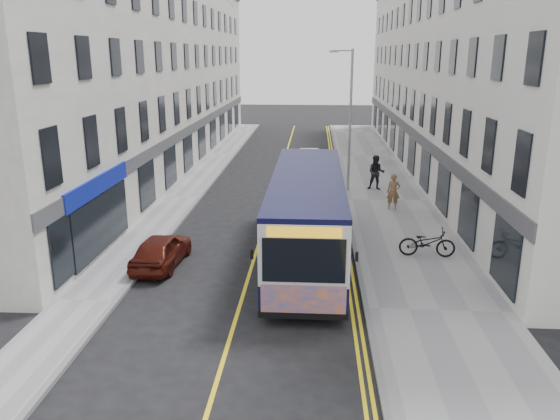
# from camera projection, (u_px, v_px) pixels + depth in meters

# --- Properties ---
(ground) EXTENTS (140.00, 140.00, 0.00)m
(ground) POSITION_uv_depth(u_px,v_px,m) (244.00, 292.00, 18.42)
(ground) COLOR black
(ground) RESTS_ON ground
(pavement_east) EXTENTS (4.50, 64.00, 0.12)m
(pavement_east) POSITION_uv_depth(u_px,v_px,m) (387.00, 201.00, 29.53)
(pavement_east) COLOR #939496
(pavement_east) RESTS_ON ground
(pavement_west) EXTENTS (2.00, 64.00, 0.12)m
(pavement_west) POSITION_uv_depth(u_px,v_px,m) (182.00, 197.00, 30.22)
(pavement_west) COLOR #939496
(pavement_west) RESTS_ON ground
(kerb_east) EXTENTS (0.18, 64.00, 0.13)m
(kerb_east) POSITION_uv_depth(u_px,v_px,m) (345.00, 200.00, 29.67)
(kerb_east) COLOR slate
(kerb_east) RESTS_ON ground
(kerb_west) EXTENTS (0.18, 64.00, 0.13)m
(kerb_west) POSITION_uv_depth(u_px,v_px,m) (200.00, 198.00, 30.16)
(kerb_west) COLOR slate
(kerb_west) RESTS_ON ground
(road_centre_line) EXTENTS (0.12, 64.00, 0.01)m
(road_centre_line) POSITION_uv_depth(u_px,v_px,m) (272.00, 200.00, 29.93)
(road_centre_line) COLOR yellow
(road_centre_line) RESTS_ON ground
(road_dbl_yellow_inner) EXTENTS (0.10, 64.00, 0.01)m
(road_dbl_yellow_inner) POSITION_uv_depth(u_px,v_px,m) (337.00, 201.00, 29.71)
(road_dbl_yellow_inner) COLOR yellow
(road_dbl_yellow_inner) RESTS_ON ground
(road_dbl_yellow_outer) EXTENTS (0.10, 64.00, 0.01)m
(road_dbl_yellow_outer) POSITION_uv_depth(u_px,v_px,m) (340.00, 201.00, 29.70)
(road_dbl_yellow_outer) COLOR yellow
(road_dbl_yellow_outer) RESTS_ON ground
(terrace_east) EXTENTS (6.00, 46.00, 13.00)m
(terrace_east) POSITION_uv_depth(u_px,v_px,m) (455.00, 73.00, 36.06)
(terrace_east) COLOR silver
(terrace_east) RESTS_ON ground
(terrace_west) EXTENTS (6.00, 46.00, 13.00)m
(terrace_west) POSITION_uv_depth(u_px,v_px,m) (151.00, 72.00, 37.32)
(terrace_west) COLOR silver
(terrace_west) RESTS_ON ground
(streetlamp) EXTENTS (1.32, 0.18, 8.00)m
(streetlamp) POSITION_uv_depth(u_px,v_px,m) (349.00, 116.00, 30.38)
(streetlamp) COLOR #9B9EA3
(streetlamp) RESTS_ON ground
(city_bus) EXTENTS (2.70, 11.56, 3.36)m
(city_bus) POSITION_uv_depth(u_px,v_px,m) (307.00, 213.00, 20.93)
(city_bus) COLOR black
(city_bus) RESTS_ON ground
(bicycle) EXTENTS (2.19, 0.89, 1.12)m
(bicycle) POSITION_uv_depth(u_px,v_px,m) (427.00, 243.00, 21.15)
(bicycle) COLOR black
(bicycle) RESTS_ON pavement_east
(pedestrian_near) EXTENTS (0.70, 0.49, 1.82)m
(pedestrian_near) POSITION_uv_depth(u_px,v_px,m) (393.00, 192.00, 27.51)
(pedestrian_near) COLOR brown
(pedestrian_near) RESTS_ON pavement_east
(pedestrian_far) EXTENTS (1.07, 0.89, 2.01)m
(pedestrian_far) POSITION_uv_depth(u_px,v_px,m) (376.00, 173.00, 31.48)
(pedestrian_far) COLOR black
(pedestrian_far) RESTS_ON pavement_east
(car_white) EXTENTS (1.53, 3.94, 1.28)m
(car_white) POSITION_uv_depth(u_px,v_px,m) (309.00, 159.00, 38.23)
(car_white) COLOR silver
(car_white) RESTS_ON ground
(car_maroon) EXTENTS (1.74, 3.80, 1.26)m
(car_maroon) POSITION_uv_depth(u_px,v_px,m) (161.00, 250.00, 20.50)
(car_maroon) COLOR #48130C
(car_maroon) RESTS_ON ground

